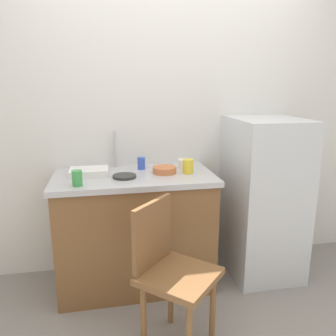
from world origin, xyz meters
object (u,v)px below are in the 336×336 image
object	(u,v)px
dish_tray	(89,172)
cup_white	(182,164)
cup_blue	(141,163)
hotplate	(124,176)
chair	(170,269)
cup_green	(77,178)
cup_yellow	(188,166)
terracotta_bowl	(165,170)
refrigerator	(263,198)

from	to	relation	value
dish_tray	cup_white	bearing A→B (deg)	6.14
cup_blue	hotplate	bearing A→B (deg)	-123.52
chair	cup_white	size ratio (longest dim) A/B	12.40
cup_green	cup_yellow	bearing A→B (deg)	12.37
terracotta_bowl	hotplate	world-z (taller)	terracotta_bowl
terracotta_bowl	cup_green	bearing A→B (deg)	-161.46
refrigerator	cup_white	xyz separation A→B (m)	(-0.65, 0.13, 0.28)
dish_tray	cup_yellow	distance (m)	0.74
hotplate	cup_blue	distance (m)	0.27
cup_blue	cup_green	bearing A→B (deg)	-142.27
refrigerator	chair	bearing A→B (deg)	-143.15
hotplate	cup_blue	xyz separation A→B (m)	(0.15, 0.22, 0.04)
chair	dish_tray	xyz separation A→B (m)	(-0.46, 0.74, 0.42)
hotplate	cup_white	distance (m)	0.51
cup_yellow	cup_blue	bearing A→B (deg)	150.60
cup_white	cup_yellow	bearing A→B (deg)	-87.55
terracotta_bowl	cup_white	world-z (taller)	cup_white
chair	cup_green	world-z (taller)	cup_green
chair	cup_white	world-z (taller)	cup_white
chair	cup_white	bearing A→B (deg)	25.44
dish_tray	chair	bearing A→B (deg)	-58.06
terracotta_bowl	cup_white	distance (m)	0.21
refrigerator	cup_white	distance (m)	0.72
dish_tray	cup_green	distance (m)	0.26
dish_tray	cup_green	xyz separation A→B (m)	(-0.07, -0.25, 0.03)
refrigerator	cup_blue	bearing A→B (deg)	170.40
terracotta_bowl	hotplate	distance (m)	0.32
hotplate	cup_blue	world-z (taller)	cup_blue
hotplate	cup_blue	size ratio (longest dim) A/B	1.78
refrigerator	cup_white	world-z (taller)	refrigerator
chair	hotplate	world-z (taller)	hotplate
cup_yellow	cup_white	size ratio (longest dim) A/B	1.47
terracotta_bowl	cup_yellow	xyz separation A→B (m)	(0.17, -0.03, 0.03)
cup_green	hotplate	bearing A→B (deg)	23.33
cup_green	dish_tray	bearing A→B (deg)	74.97
cup_green	chair	bearing A→B (deg)	-42.60
chair	dish_tray	world-z (taller)	dish_tray
dish_tray	cup_yellow	world-z (taller)	cup_yellow
cup_white	chair	bearing A→B (deg)	-107.83
chair	cup_green	size ratio (longest dim) A/B	8.55
hotplate	terracotta_bowl	bearing A→B (deg)	13.25
hotplate	cup_yellow	bearing A→B (deg)	4.47
chair	dish_tray	bearing A→B (deg)	75.21
refrigerator	cup_white	size ratio (longest dim) A/B	17.92
refrigerator	chair	distance (m)	1.15
refrigerator	dish_tray	xyz separation A→B (m)	(-1.37, 0.06, 0.27)
chair	cup_blue	distance (m)	0.96
dish_tray	hotplate	xyz separation A→B (m)	(0.25, -0.12, -0.02)
cup_blue	terracotta_bowl	bearing A→B (deg)	-43.85
cup_blue	cup_white	bearing A→B (deg)	-5.41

